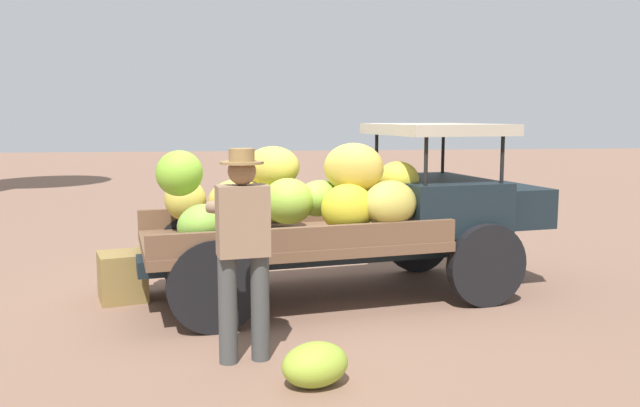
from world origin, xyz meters
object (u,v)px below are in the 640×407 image
Objects in this scene: wooden_crate at (122,276)px; loose_banana_bunch at (315,365)px; farmer at (243,242)px; truck at (354,210)px.

loose_banana_bunch is (1.77, -2.51, -0.09)m from wooden_crate.
wooden_crate is at bearing 23.92° from farmer.
loose_banana_bunch is at bearing -147.65° from farmer.
farmer is (-1.21, -1.80, 0.03)m from truck.
wooden_crate is at bearing 125.23° from loose_banana_bunch.
farmer is at bearing -56.85° from wooden_crate.
farmer is 3.43× the size of loose_banana_bunch.
farmer reaches higher than wooden_crate.
truck is 9.03× the size of wooden_crate.
wooden_crate is (-1.27, 1.94, -0.72)m from farmer.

